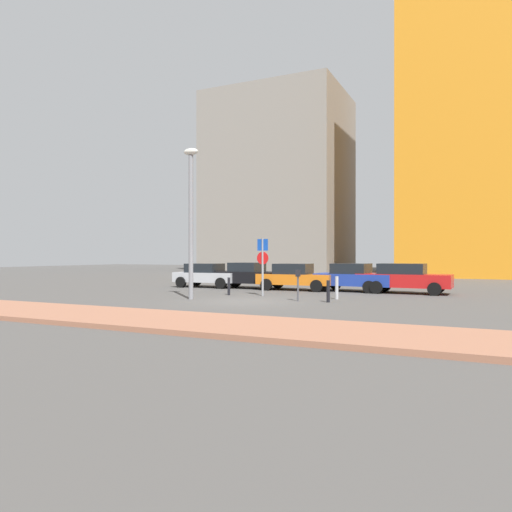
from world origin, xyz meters
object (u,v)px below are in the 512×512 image
object	(u,v)px
parked_car_silver	(207,275)
parked_car_black	(250,275)
traffic_bollard_near	(229,286)
parked_car_orange	(295,277)
parking_sign_post	(263,260)
traffic_bollard_mid	(328,291)
parking_meter	(298,281)
parked_car_red	(403,278)
street_lamp	(191,210)
traffic_bollard_far	(337,288)
parked_car_blue	(354,277)

from	to	relation	value
parked_car_silver	parked_car_black	world-z (taller)	parked_car_black
traffic_bollard_near	parked_car_orange	bearing A→B (deg)	68.57
parked_car_silver	parking_sign_post	distance (m)	6.96
traffic_bollard_mid	parking_meter	bearing A→B (deg)	-177.68
traffic_bollard_near	parking_sign_post	bearing A→B (deg)	11.05
parked_car_orange	parked_car_red	bearing A→B (deg)	2.93
parked_car_black	traffic_bollard_near	xyz separation A→B (m)	(1.19, -4.70, -0.34)
parked_car_black	street_lamp	distance (m)	7.99
parked_car_red	traffic_bollard_far	world-z (taller)	parked_car_red
parked_car_black	parked_car_blue	bearing A→B (deg)	1.78
parked_car_orange	parking_sign_post	world-z (taller)	parking_sign_post
parked_car_black	traffic_bollard_near	world-z (taller)	parked_car_black
traffic_bollard_far	parking_meter	bearing A→B (deg)	-128.74
parked_car_blue	traffic_bollard_near	size ratio (longest dim) A/B	4.89
parked_car_blue	traffic_bollard_far	world-z (taller)	parked_car_blue
parked_car_red	street_lamp	world-z (taller)	street_lamp
parked_car_blue	parked_car_orange	bearing A→B (deg)	-171.98
traffic_bollard_mid	parked_car_orange	bearing A→B (deg)	121.94
traffic_bollard_mid	traffic_bollard_far	xyz separation A→B (m)	(-0.06, 1.49, 0.05)
parked_car_blue	traffic_bollard_far	bearing A→B (deg)	-85.15
traffic_bollard_near	traffic_bollard_far	distance (m)	5.30
traffic_bollard_mid	traffic_bollard_far	world-z (taller)	traffic_bollard_far
parked_car_red	traffic_bollard_near	distance (m)	8.84
traffic_bollard_far	street_lamp	bearing A→B (deg)	-154.44
parked_car_black	traffic_bollard_mid	world-z (taller)	parked_car_black
parked_car_blue	street_lamp	bearing A→B (deg)	-125.55
parked_car_orange	traffic_bollard_far	distance (m)	5.58
parking_meter	street_lamp	distance (m)	5.59
parked_car_blue	parking_meter	world-z (taller)	parked_car_blue
parked_car_blue	parking_meter	bearing A→B (deg)	-97.56
parked_car_orange	parking_sign_post	distance (m)	4.24
street_lamp	traffic_bollard_far	distance (m)	7.24
parked_car_black	parked_car_orange	world-z (taller)	parked_car_black
parking_meter	traffic_bollard_near	xyz separation A→B (m)	(-4.06, 1.39, -0.43)
traffic_bollard_near	traffic_bollard_mid	world-z (taller)	traffic_bollard_mid
street_lamp	parked_car_blue	bearing A→B (deg)	54.45
parked_car_black	parking_meter	distance (m)	8.04
parked_car_blue	parking_sign_post	bearing A→B (deg)	-125.38
traffic_bollard_far	traffic_bollard_near	bearing A→B (deg)	-178.39
parked_car_red	parking_meter	distance (m)	7.01
parked_car_silver	parked_car_blue	distance (m)	8.80
parked_car_silver	parked_car_blue	bearing A→B (deg)	3.11
parked_car_red	traffic_bollard_mid	xyz separation A→B (m)	(-2.10, -6.08, -0.33)
traffic_bollard_mid	traffic_bollard_near	bearing A→B (deg)	165.94
parked_car_black	parking_sign_post	world-z (taller)	parking_sign_post
parked_car_orange	traffic_bollard_mid	size ratio (longest dim) A/B	4.65
parking_meter	traffic_bollard_far	world-z (taller)	parking_meter
parking_sign_post	traffic_bollard_near	size ratio (longest dim) A/B	3.20
parked_car_silver	parking_sign_post	world-z (taller)	parking_sign_post
parked_car_silver	parked_car_orange	xyz separation A→B (m)	(5.64, 0.03, 0.00)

